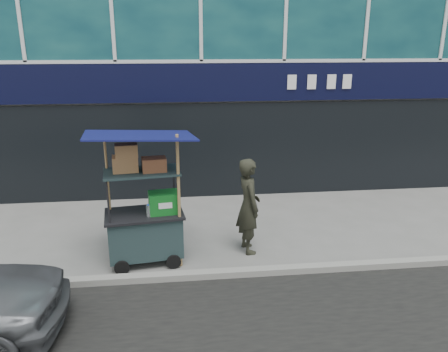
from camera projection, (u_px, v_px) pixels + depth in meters
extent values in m
plane|color=#61615D|center=(218.00, 271.00, 7.64)|extent=(80.00, 80.00, 0.00)
cube|color=gray|center=(219.00, 274.00, 7.44)|extent=(80.00, 0.18, 0.12)
cube|color=black|center=(202.00, 83.00, 10.45)|extent=(15.68, 0.06, 0.90)
cube|color=black|center=(203.00, 151.00, 10.99)|extent=(15.68, 0.04, 2.40)
cube|color=#1B2D2F|center=(145.00, 234.00, 7.84)|extent=(1.36, 0.90, 0.75)
cylinder|color=black|center=(122.00, 268.00, 7.49)|extent=(0.26, 0.09, 0.26)
cylinder|color=black|center=(174.00, 262.00, 7.70)|extent=(0.26, 0.09, 0.26)
cube|color=black|center=(144.00, 214.00, 7.72)|extent=(1.46, 1.00, 0.04)
cylinder|color=black|center=(108.00, 203.00, 7.18)|extent=(0.04, 0.04, 0.80)
cylinder|color=black|center=(179.00, 197.00, 7.45)|extent=(0.04, 0.04, 0.80)
cylinder|color=black|center=(109.00, 191.00, 7.78)|extent=(0.04, 0.04, 0.80)
cylinder|color=black|center=(174.00, 186.00, 8.04)|extent=(0.04, 0.04, 0.80)
cube|color=#1B2D2F|center=(142.00, 172.00, 7.50)|extent=(1.36, 0.90, 0.03)
cylinder|color=olive|center=(179.00, 203.00, 7.48)|extent=(0.06, 0.06, 2.40)
cylinder|color=olive|center=(109.00, 199.00, 7.82)|extent=(0.05, 0.05, 2.29)
cube|color=#0C0D45|center=(140.00, 135.00, 7.31)|extent=(1.96, 1.50, 0.21)
cube|color=#0F6224|center=(164.00, 202.00, 7.70)|extent=(0.58, 0.44, 0.37)
cylinder|color=silver|center=(148.00, 211.00, 7.50)|extent=(0.08, 0.08, 0.21)
cylinder|color=blue|center=(148.00, 205.00, 7.47)|extent=(0.04, 0.04, 0.02)
cube|color=brown|center=(125.00, 164.00, 7.44)|extent=(0.46, 0.37, 0.27)
cube|color=brown|center=(154.00, 164.00, 7.45)|extent=(0.44, 0.35, 0.23)
cube|color=brown|center=(126.00, 150.00, 7.36)|extent=(0.41, 0.32, 0.21)
imported|color=black|center=(248.00, 206.00, 8.15)|extent=(0.54, 0.73, 1.83)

